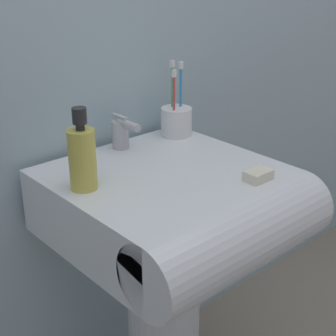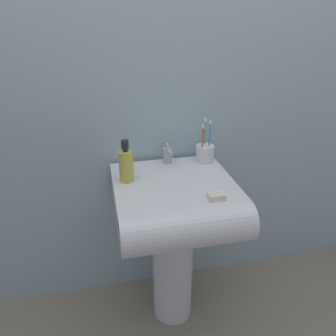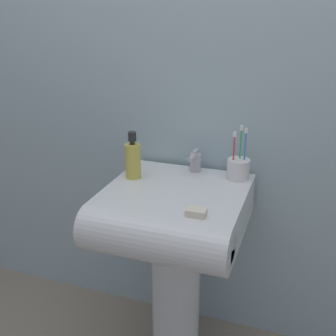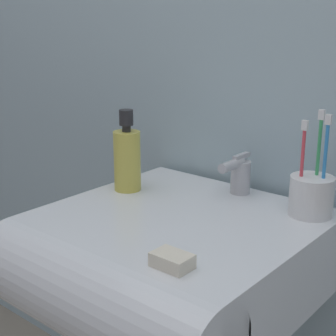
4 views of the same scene
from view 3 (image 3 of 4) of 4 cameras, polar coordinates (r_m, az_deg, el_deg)
name	(u,v)px [view 3 (image 3 of 4)]	position (r m, az deg, el deg)	size (l,w,h in m)	color
wall_back	(200,69)	(1.74, 4.29, 13.24)	(5.00, 0.05, 2.40)	#9EB7C1
sink_pedestal	(176,292)	(1.84, 1.07, -16.50)	(0.20, 0.20, 0.63)	white
sink_basin	(171,215)	(1.58, 0.46, -6.36)	(0.52, 0.56, 0.17)	white
faucet	(195,161)	(1.74, 3.66, 0.94)	(0.05, 0.11, 0.09)	#B7B7BC
toothbrush_cup	(238,168)	(1.69, 9.50, -0.04)	(0.09, 0.09, 0.22)	white
soap_bottle	(133,159)	(1.67, -4.78, 1.18)	(0.06, 0.06, 0.19)	gold
bar_soap	(196,212)	(1.39, 3.84, -6.03)	(0.07, 0.04, 0.02)	silver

